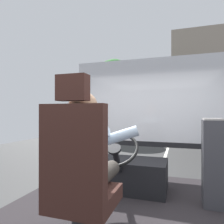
% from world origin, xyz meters
% --- Properties ---
extents(ground, '(18.00, 44.00, 0.06)m').
position_xyz_m(ground, '(0.00, 8.80, -0.02)').
color(ground, '#333333').
extents(driver_seat, '(0.48, 0.48, 1.29)m').
position_xyz_m(driver_seat, '(-0.16, -0.48, 1.30)').
color(driver_seat, black).
rests_on(driver_seat, bus_floor).
extents(bus_driver, '(0.77, 0.62, 0.76)m').
position_xyz_m(bus_driver, '(-0.16, -0.36, 1.46)').
color(bus_driver, '#332D28').
rests_on(bus_driver, driver_seat).
extents(steering_console, '(1.10, 1.00, 0.79)m').
position_xyz_m(steering_console, '(-0.16, 0.84, 0.97)').
color(steering_console, black).
rests_on(steering_console, bus_floor).
extents(fare_box, '(0.21, 0.23, 0.97)m').
position_xyz_m(fare_box, '(0.88, 0.66, 1.23)').
color(fare_box, '#333338').
rests_on(fare_box, bus_floor).
extents(windshield_panel, '(2.50, 0.08, 1.48)m').
position_xyz_m(windshield_panel, '(0.00, 1.62, 1.80)').
color(windshield_panel, silver).
extents(street_tree, '(2.75, 2.75, 5.45)m').
position_xyz_m(street_tree, '(-3.71, 11.60, 4.05)').
color(street_tree, '#4C3828').
rests_on(street_tree, ground).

